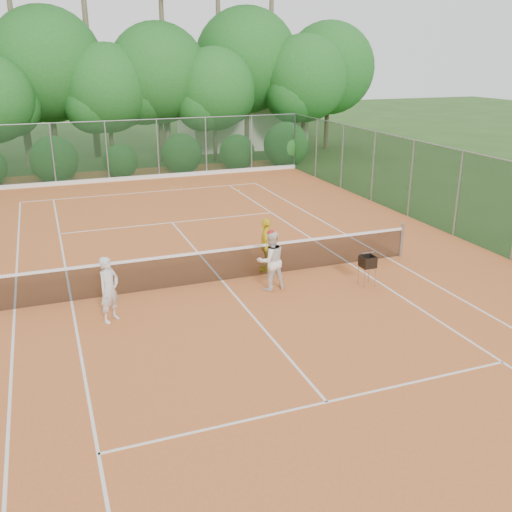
{
  "coord_description": "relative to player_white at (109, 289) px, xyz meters",
  "views": [
    {
      "loc": [
        -4.41,
        -14.38,
        6.07
      ],
      "look_at": [
        0.57,
        -1.2,
        1.1
      ],
      "focal_mm": 40.0,
      "sensor_mm": 36.0,
      "label": 1
    }
  ],
  "objects": [
    {
      "name": "court_markings",
      "position": [
        3.26,
        1.48,
        -0.81
      ],
      "size": [
        11.03,
        23.83,
        0.01
      ],
      "color": "white",
      "rests_on": "clay_court"
    },
    {
      "name": "stray_ball_c",
      "position": [
        7.47,
        12.13,
        -0.78
      ],
      "size": [
        0.07,
        0.07,
        0.07
      ],
      "primitive_type": "sphere",
      "color": "yellow",
      "rests_on": "clay_court"
    },
    {
      "name": "fence_back",
      "position": [
        3.26,
        16.48,
        0.69
      ],
      "size": [
        18.07,
        0.07,
        3.0
      ],
      "color": "#19381E",
      "rests_on": "clay_court"
    },
    {
      "name": "tennis_net",
      "position": [
        3.26,
        1.48,
        -0.3
      ],
      "size": [
        11.97,
        0.1,
        1.1
      ],
      "color": "gray",
      "rests_on": "clay_court"
    },
    {
      "name": "stray_ball_a",
      "position": [
        5.03,
        13.66,
        -0.78
      ],
      "size": [
        0.07,
        0.07,
        0.07
      ],
      "primitive_type": "sphere",
      "color": "gold",
      "rests_on": "clay_court"
    },
    {
      "name": "player_center_grp",
      "position": [
        4.33,
        0.47,
        0.02
      ],
      "size": [
        0.84,
        0.68,
        1.68
      ],
      "color": "white",
      "rests_on": "clay_court"
    },
    {
      "name": "ball_hopper",
      "position": [
        6.93,
        -0.22,
        -0.13
      ],
      "size": [
        0.37,
        0.37,
        0.86
      ],
      "rotation": [
        0.0,
        0.0,
        0.09
      ],
      "color": "gray",
      "rests_on": "clay_court"
    },
    {
      "name": "club_building",
      "position": [
        12.26,
        25.48,
        0.67
      ],
      "size": [
        8.0,
        5.0,
        3.0
      ],
      "primitive_type": "cube",
      "color": "beige",
      "rests_on": "ground"
    },
    {
      "name": "ground",
      "position": [
        3.26,
        1.48,
        -0.83
      ],
      "size": [
        120.0,
        120.0,
        0.0
      ],
      "primitive_type": "plane",
      "color": "#294A1A",
      "rests_on": "ground"
    },
    {
      "name": "stray_ball_b",
      "position": [
        4.69,
        14.02,
        -0.78
      ],
      "size": [
        0.07,
        0.07,
        0.07
      ],
      "primitive_type": "sphere",
      "color": "#CBDA32",
      "rests_on": "clay_court"
    },
    {
      "name": "player_yellow",
      "position": [
        4.74,
        1.84,
        -0.0
      ],
      "size": [
        0.73,
        1.02,
        1.61
      ],
      "primitive_type": "imported",
      "rotation": [
        0.0,
        0.0,
        -1.96
      ],
      "color": "yellow",
      "rests_on": "clay_court"
    },
    {
      "name": "tropical_treeline",
      "position": [
        4.7,
        21.7,
        4.28
      ],
      "size": [
        32.1,
        8.49,
        15.03
      ],
      "color": "brown",
      "rests_on": "ground"
    },
    {
      "name": "clay_court",
      "position": [
        3.26,
        1.48,
        -0.82
      ],
      "size": [
        18.0,
        36.0,
        0.02
      ],
      "primitive_type": "cube",
      "color": "#CC692F",
      "rests_on": "ground"
    },
    {
      "name": "player_white",
      "position": [
        0.0,
        0.0,
        0.0
      ],
      "size": [
        0.7,
        0.68,
        1.62
      ],
      "primitive_type": "imported",
      "rotation": [
        0.0,
        0.0,
        0.72
      ],
      "color": "silver",
      "rests_on": "clay_court"
    }
  ]
}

